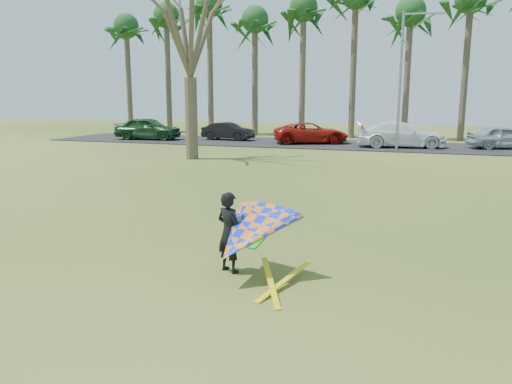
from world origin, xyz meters
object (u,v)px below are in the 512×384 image
(bare_tree_left, at_px, (189,22))
(car_1, at_px, (228,131))
(streetlight, at_px, (403,75))
(car_4, at_px, (503,137))
(car_3, at_px, (401,135))
(car_0, at_px, (148,128))
(kite_flyer, at_px, (246,234))
(car_2, at_px, (311,133))

(bare_tree_left, height_order, car_1, bare_tree_left)
(streetlight, bearing_deg, car_4, 29.11)
(streetlight, height_order, car_3, streetlight)
(car_1, xyz_separation_m, car_3, (12.34, -1.35, 0.16))
(car_3, bearing_deg, car_0, 80.71)
(car_3, xyz_separation_m, kite_flyer, (-1.43, -24.76, -0.02))
(bare_tree_left, relative_size, car_4, 2.36)
(car_1, relative_size, car_3, 0.71)
(bare_tree_left, xyz_separation_m, streetlight, (10.16, 7.00, -2.45))
(car_3, bearing_deg, streetlight, 171.45)
(bare_tree_left, relative_size, car_3, 1.77)
(streetlight, height_order, car_0, streetlight)
(car_1, bearing_deg, bare_tree_left, -162.33)
(bare_tree_left, xyz_separation_m, kite_flyer, (8.67, -15.54, -6.07))
(car_0, xyz_separation_m, car_2, (12.17, 0.92, -0.12))
(car_1, distance_m, kite_flyer, 28.29)
(car_2, bearing_deg, kite_flyer, 166.72)
(streetlight, bearing_deg, car_3, 91.39)
(streetlight, height_order, car_2, streetlight)
(car_2, height_order, kite_flyer, kite_flyer)
(car_2, height_order, car_4, car_2)
(car_0, height_order, car_4, car_0)
(kite_flyer, bearing_deg, bare_tree_left, 119.16)
(car_4, bearing_deg, kite_flyer, 147.04)
(bare_tree_left, xyz_separation_m, car_0, (-8.02, 9.01, -6.03))
(streetlight, xyz_separation_m, car_2, (-6.01, 2.94, -3.70))
(car_2, distance_m, car_3, 6.00)
(car_0, bearing_deg, car_3, -96.34)
(car_2, xyz_separation_m, car_4, (11.94, 0.37, -0.01))
(car_0, relative_size, car_2, 0.96)
(car_0, height_order, car_2, car_0)
(car_3, height_order, kite_flyer, kite_flyer)
(car_1, bearing_deg, car_0, 110.77)
(bare_tree_left, distance_m, car_3, 14.96)
(bare_tree_left, bearing_deg, kite_flyer, -60.84)
(car_1, height_order, car_4, car_4)
(car_0, bearing_deg, kite_flyer, -152.78)
(bare_tree_left, relative_size, streetlight, 1.21)
(car_1, bearing_deg, kite_flyer, -151.59)
(car_1, xyz_separation_m, car_2, (6.38, -0.63, 0.07))
(bare_tree_left, distance_m, kite_flyer, 18.80)
(car_0, bearing_deg, car_2, -92.65)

